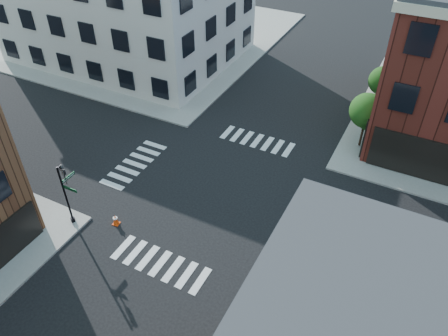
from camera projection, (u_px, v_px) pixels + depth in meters
ground at (216, 192)px, 30.40m from camera, size 120.00×120.00×0.00m
sidewalk_nw at (145, 34)px, 52.38m from camera, size 30.00×30.00×0.15m
building_nw at (126, 3)px, 44.80m from camera, size 22.00×16.00×11.00m
tree_near at (368, 113)px, 32.62m from camera, size 2.69×2.69×4.49m
tree_far at (383, 82)px, 36.95m from camera, size 2.43×2.43×4.07m
signal_pole at (66, 189)px, 26.39m from camera, size 1.29×1.24×4.60m
box_truck at (436, 304)px, 21.35m from camera, size 7.80×2.93×3.46m
traffic_cone at (116, 220)px, 27.82m from camera, size 0.47×0.47×0.78m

